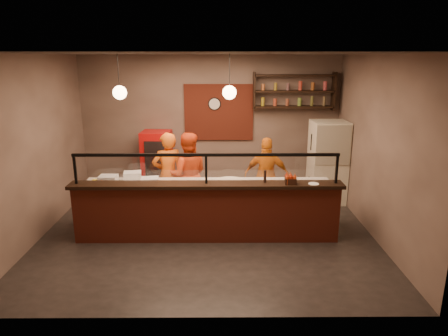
{
  "coord_description": "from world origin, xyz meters",
  "views": [
    {
      "loc": [
        0.26,
        -6.81,
        3.15
      ],
      "look_at": [
        0.31,
        0.3,
        1.16
      ],
      "focal_mm": 32.0,
      "sensor_mm": 36.0,
      "label": 1
    }
  ],
  "objects_px": {
    "fridge": "(327,162)",
    "red_cooler": "(157,164)",
    "cook_mid": "(188,175)",
    "pepper_mill": "(265,176)",
    "cook_left": "(168,175)",
    "wall_clock": "(214,104)",
    "cook_right": "(267,175)",
    "condiment_caddy": "(290,181)",
    "pizza_dough": "(230,181)"
  },
  "relations": [
    {
      "from": "cook_mid",
      "to": "fridge",
      "type": "distance_m",
      "value": 3.12
    },
    {
      "from": "cook_right",
      "to": "pepper_mill",
      "type": "bearing_deg",
      "value": 90.5
    },
    {
      "from": "cook_mid",
      "to": "pepper_mill",
      "type": "bearing_deg",
      "value": 137.52
    },
    {
      "from": "wall_clock",
      "to": "condiment_caddy",
      "type": "distance_m",
      "value": 3.26
    },
    {
      "from": "condiment_caddy",
      "to": "pepper_mill",
      "type": "distance_m",
      "value": 0.44
    },
    {
      "from": "wall_clock",
      "to": "cook_right",
      "type": "xyz_separation_m",
      "value": [
        1.1,
        -1.38,
        -1.31
      ]
    },
    {
      "from": "cook_left",
      "to": "pepper_mill",
      "type": "relative_size",
      "value": 8.01
    },
    {
      "from": "pepper_mill",
      "to": "cook_left",
      "type": "bearing_deg",
      "value": 148.33
    },
    {
      "from": "cook_left",
      "to": "fridge",
      "type": "bearing_deg",
      "value": 173.74
    },
    {
      "from": "cook_mid",
      "to": "cook_right",
      "type": "bearing_deg",
      "value": -177.11
    },
    {
      "from": "pepper_mill",
      "to": "cook_right",
      "type": "bearing_deg",
      "value": 81.99
    },
    {
      "from": "wall_clock",
      "to": "red_cooler",
      "type": "height_order",
      "value": "wall_clock"
    },
    {
      "from": "wall_clock",
      "to": "fridge",
      "type": "xyz_separation_m",
      "value": [
        2.5,
        -0.78,
        -1.19
      ]
    },
    {
      "from": "cook_right",
      "to": "condiment_caddy",
      "type": "relative_size",
      "value": 8.31
    },
    {
      "from": "wall_clock",
      "to": "cook_mid",
      "type": "xyz_separation_m",
      "value": [
        -0.52,
        -1.57,
        -1.24
      ]
    },
    {
      "from": "cook_left",
      "to": "cook_mid",
      "type": "relative_size",
      "value": 1.01
    },
    {
      "from": "cook_mid",
      "to": "condiment_caddy",
      "type": "height_order",
      "value": "cook_mid"
    },
    {
      "from": "cook_right",
      "to": "pepper_mill",
      "type": "relative_size",
      "value": 7.3
    },
    {
      "from": "cook_mid",
      "to": "pepper_mill",
      "type": "height_order",
      "value": "cook_mid"
    },
    {
      "from": "wall_clock",
      "to": "pepper_mill",
      "type": "relative_size",
      "value": 1.39
    },
    {
      "from": "cook_left",
      "to": "pizza_dough",
      "type": "xyz_separation_m",
      "value": [
        1.23,
        -0.54,
        0.04
      ]
    },
    {
      "from": "pepper_mill",
      "to": "pizza_dough",
      "type": "bearing_deg",
      "value": 135.31
    },
    {
      "from": "cook_mid",
      "to": "condiment_caddy",
      "type": "xyz_separation_m",
      "value": [
        1.85,
        -1.24,
        0.25
      ]
    },
    {
      "from": "wall_clock",
      "to": "pepper_mill",
      "type": "distance_m",
      "value": 3.01
    },
    {
      "from": "fridge",
      "to": "wall_clock",
      "type": "bearing_deg",
      "value": 161.24
    },
    {
      "from": "cook_left",
      "to": "cook_right",
      "type": "height_order",
      "value": "cook_left"
    },
    {
      "from": "cook_mid",
      "to": "cook_right",
      "type": "distance_m",
      "value": 1.63
    },
    {
      "from": "wall_clock",
      "to": "red_cooler",
      "type": "distance_m",
      "value": 1.92
    },
    {
      "from": "wall_clock",
      "to": "red_cooler",
      "type": "bearing_deg",
      "value": -166.89
    },
    {
      "from": "cook_left",
      "to": "wall_clock",
      "type": "bearing_deg",
      "value": -139.43
    },
    {
      "from": "red_cooler",
      "to": "condiment_caddy",
      "type": "bearing_deg",
      "value": -40.1
    },
    {
      "from": "fridge",
      "to": "red_cooler",
      "type": "height_order",
      "value": "fridge"
    },
    {
      "from": "fridge",
      "to": "cook_mid",
      "type": "bearing_deg",
      "value": -166.86
    },
    {
      "from": "red_cooler",
      "to": "pizza_dough",
      "type": "bearing_deg",
      "value": -44.72
    },
    {
      "from": "fridge",
      "to": "red_cooler",
      "type": "bearing_deg",
      "value": 171.57
    },
    {
      "from": "fridge",
      "to": "condiment_caddy",
      "type": "xyz_separation_m",
      "value": [
        -1.17,
        -2.03,
        0.2
      ]
    },
    {
      "from": "red_cooler",
      "to": "pepper_mill",
      "type": "relative_size",
      "value": 7.02
    },
    {
      "from": "cook_mid",
      "to": "wall_clock",
      "type": "bearing_deg",
      "value": -112.22
    },
    {
      "from": "cook_mid",
      "to": "cook_right",
      "type": "relative_size",
      "value": 1.09
    },
    {
      "from": "cook_right",
      "to": "pepper_mill",
      "type": "height_order",
      "value": "cook_right"
    },
    {
      "from": "cook_right",
      "to": "pizza_dough",
      "type": "height_order",
      "value": "cook_right"
    },
    {
      "from": "fridge",
      "to": "pepper_mill",
      "type": "xyz_separation_m",
      "value": [
        -1.59,
        -1.93,
        0.26
      ]
    },
    {
      "from": "red_cooler",
      "to": "wall_clock",
      "type": "bearing_deg",
      "value": 16.15
    },
    {
      "from": "wall_clock",
      "to": "condiment_caddy",
      "type": "xyz_separation_m",
      "value": [
        1.33,
        -2.81,
        -0.99
      ]
    },
    {
      "from": "pizza_dough",
      "to": "pepper_mill",
      "type": "distance_m",
      "value": 0.86
    },
    {
      "from": "cook_left",
      "to": "red_cooler",
      "type": "height_order",
      "value": "cook_left"
    },
    {
      "from": "cook_left",
      "to": "condiment_caddy",
      "type": "height_order",
      "value": "cook_left"
    },
    {
      "from": "red_cooler",
      "to": "pepper_mill",
      "type": "distance_m",
      "value": 3.31
    },
    {
      "from": "cook_right",
      "to": "pepper_mill",
      "type": "xyz_separation_m",
      "value": [
        -0.19,
        -1.33,
        0.38
      ]
    },
    {
      "from": "red_cooler",
      "to": "fridge",
      "type": "bearing_deg",
      "value": -3.94
    }
  ]
}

